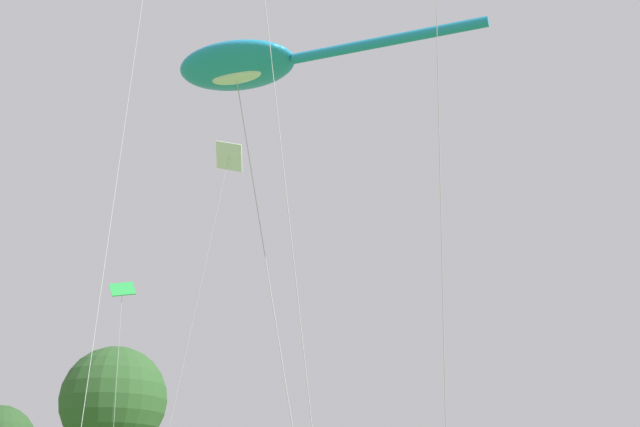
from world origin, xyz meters
name	(u,v)px	position (x,y,z in m)	size (l,w,h in m)	color
big_show_kite	(246,65)	(-2.14, 13.81, 13.84)	(7.04, 7.75, 14.28)	#1E8CBF
small_kite_streamer_purple	(122,296)	(-0.77, 30.45, 10.95)	(1.06, 2.55, 11.78)	green
small_kite_box_yellow	(140,16)	(-4.82, 16.02, 15.97)	(1.90, 3.97, 17.67)	pink
small_kite_delta_white	(227,167)	(0.81, 22.29, 14.55)	(3.00, 1.54, 15.65)	white
tree_shrub_far	(114,401)	(3.26, 45.39, 8.21)	(6.63, 6.63, 11.60)	#513823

